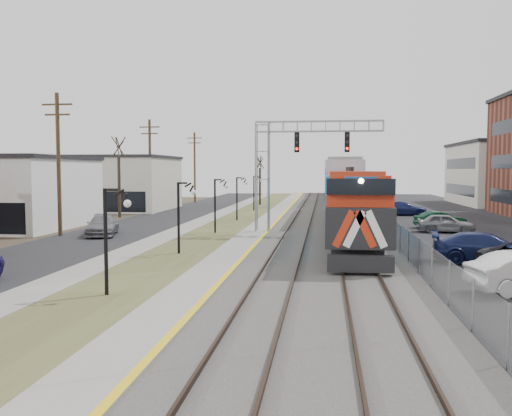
# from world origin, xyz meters

# --- Properties ---
(ground) EXTENTS (160.00, 160.00, 0.00)m
(ground) POSITION_xyz_m (0.00, 0.00, 0.00)
(ground) COLOR #473D2D
(ground) RESTS_ON ground
(street_west) EXTENTS (7.00, 120.00, 0.04)m
(street_west) POSITION_xyz_m (-11.50, 35.00, 0.02)
(street_west) COLOR black
(street_west) RESTS_ON ground
(sidewalk) EXTENTS (2.00, 120.00, 0.08)m
(sidewalk) POSITION_xyz_m (-7.00, 35.00, 0.04)
(sidewalk) COLOR gray
(sidewalk) RESTS_ON ground
(grass_median) EXTENTS (4.00, 120.00, 0.06)m
(grass_median) POSITION_xyz_m (-4.00, 35.00, 0.03)
(grass_median) COLOR #454D29
(grass_median) RESTS_ON ground
(platform) EXTENTS (2.00, 120.00, 0.24)m
(platform) POSITION_xyz_m (-1.00, 35.00, 0.12)
(platform) COLOR gray
(platform) RESTS_ON ground
(ballast_bed) EXTENTS (8.00, 120.00, 0.20)m
(ballast_bed) POSITION_xyz_m (4.00, 35.00, 0.10)
(ballast_bed) COLOR #595651
(ballast_bed) RESTS_ON ground
(parking_lot) EXTENTS (16.00, 120.00, 0.04)m
(parking_lot) POSITION_xyz_m (16.00, 35.00, 0.02)
(parking_lot) COLOR black
(parking_lot) RESTS_ON ground
(platform_edge) EXTENTS (0.24, 120.00, 0.01)m
(platform_edge) POSITION_xyz_m (-0.12, 35.00, 0.24)
(platform_edge) COLOR gold
(platform_edge) RESTS_ON platform
(track_near) EXTENTS (1.58, 120.00, 0.15)m
(track_near) POSITION_xyz_m (2.00, 35.00, 0.28)
(track_near) COLOR #2D2119
(track_near) RESTS_ON ballast_bed
(track_far) EXTENTS (1.58, 120.00, 0.15)m
(track_far) POSITION_xyz_m (5.50, 35.00, 0.28)
(track_far) COLOR #2D2119
(track_far) RESTS_ON ballast_bed
(train) EXTENTS (3.00, 85.85, 5.33)m
(train) POSITION_xyz_m (5.50, 56.66, 2.92)
(train) COLOR #1461A8
(train) RESTS_ON ground
(signal_gantry) EXTENTS (9.00, 1.07, 8.15)m
(signal_gantry) POSITION_xyz_m (1.22, 27.99, 5.59)
(signal_gantry) COLOR gray
(signal_gantry) RESTS_ON ground
(lampposts) EXTENTS (0.14, 62.14, 4.00)m
(lampposts) POSITION_xyz_m (-4.00, 18.29, 2.00)
(lampposts) COLOR black
(lampposts) RESTS_ON ground
(utility_poles) EXTENTS (0.28, 80.28, 10.00)m
(utility_poles) POSITION_xyz_m (-14.50, 25.00, 5.00)
(utility_poles) COLOR #4C3823
(utility_poles) RESTS_ON ground
(fence) EXTENTS (0.04, 120.00, 1.60)m
(fence) POSITION_xyz_m (8.20, 35.00, 0.80)
(fence) COLOR gray
(fence) RESTS_ON ground
(bare_trees) EXTENTS (12.30, 42.30, 5.95)m
(bare_trees) POSITION_xyz_m (-12.66, 38.91, 2.70)
(bare_trees) COLOR #382D23
(bare_trees) RESTS_ON ground
(car_lot_d) EXTENTS (5.55, 2.96, 1.53)m
(car_lot_d) POSITION_xyz_m (11.95, 16.84, 0.77)
(car_lot_d) COLOR navy
(car_lot_d) RESTS_ON ground
(car_lot_e) EXTENTS (4.31, 2.18, 1.41)m
(car_lot_e) POSITION_xyz_m (12.90, 30.39, 0.70)
(car_lot_e) COLOR gray
(car_lot_e) RESTS_ON ground
(car_lot_f) EXTENTS (4.14, 2.02, 1.31)m
(car_lot_f) POSITION_xyz_m (13.15, 33.55, 0.65)
(car_lot_f) COLOR #0B371E
(car_lot_f) RESTS_ON ground
(car_street_b) EXTENTS (3.21, 5.18, 1.40)m
(car_street_b) POSITION_xyz_m (-11.64, 25.58, 0.70)
(car_street_b) COLOR slate
(car_street_b) RESTS_ON ground
(car_lot_g) EXTENTS (4.95, 2.05, 1.43)m
(car_lot_g) POSITION_xyz_m (11.88, 45.57, 0.72)
(car_lot_g) COLOR navy
(car_lot_g) RESTS_ON ground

